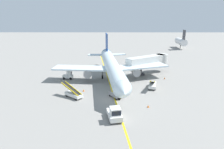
% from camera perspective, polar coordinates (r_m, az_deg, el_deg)
% --- Properties ---
extents(ground_plane, '(300.00, 300.00, 0.00)m').
position_cam_1_polar(ground_plane, '(38.80, -0.07, -7.02)').
color(ground_plane, gray).
extents(taxi_line_yellow, '(10.02, 79.44, 0.01)m').
position_cam_1_polar(taxi_line_yellow, '(43.43, -0.02, -4.38)').
color(taxi_line_yellow, yellow).
rests_on(taxi_line_yellow, ground).
extents(airliner, '(28.40, 35.33, 10.10)m').
position_cam_1_polar(airliner, '(48.89, -0.05, 2.21)').
color(airliner, silver).
rests_on(airliner, ground).
extents(jet_bridge, '(12.11, 9.08, 4.85)m').
position_cam_1_polar(jet_bridge, '(55.74, 10.67, 3.84)').
color(jet_bridge, beige).
rests_on(jet_bridge, ground).
extents(pushback_tug, '(2.56, 3.90, 2.20)m').
position_cam_1_polar(pushback_tug, '(31.45, 0.76, -10.93)').
color(pushback_tug, silver).
rests_on(pushback_tug, ground).
extents(baggage_tug_near_wing, '(2.50, 1.51, 2.10)m').
position_cam_1_polar(baggage_tug_near_wing, '(51.69, -12.11, -0.24)').
color(baggage_tug_near_wing, silver).
rests_on(baggage_tug_near_wing, ground).
extents(belt_loader_forward_hold, '(4.66, 4.14, 2.59)m').
position_cam_1_polar(belt_loader_forward_hold, '(40.24, -10.77, -5.24)').
color(belt_loader_forward_hold, silver).
rests_on(belt_loader_forward_hold, ground).
extents(belt_loader_aft_hold, '(2.36, 5.16, 2.59)m').
position_cam_1_polar(belt_loader_aft_hold, '(45.28, 11.26, -2.78)').
color(belt_loader_aft_hold, silver).
rests_on(belt_loader_aft_hold, ground).
extents(baggage_cart_loaded, '(2.84, 3.58, 0.94)m').
position_cam_1_polar(baggage_cart_loaded, '(39.64, 0.92, -5.76)').
color(baggage_cart_loaded, '#A5A5A8').
rests_on(baggage_cart_loaded, ground).
extents(ground_crew_marshaller, '(0.36, 0.24, 1.70)m').
position_cam_1_polar(ground_crew_marshaller, '(42.09, 1.25, -3.76)').
color(ground_crew_marshaller, '#26262D').
rests_on(ground_crew_marshaller, ground).
extents(safety_cone_nose_left, '(0.36, 0.36, 0.44)m').
position_cam_1_polar(safety_cone_nose_left, '(41.61, 4.69, -5.08)').
color(safety_cone_nose_left, orange).
rests_on(safety_cone_nose_left, ground).
extents(safety_cone_nose_right, '(0.36, 0.36, 0.44)m').
position_cam_1_polar(safety_cone_nose_right, '(43.07, -7.96, -4.43)').
color(safety_cone_nose_right, orange).
rests_on(safety_cone_nose_right, ground).
extents(safety_cone_wingtip_left, '(0.36, 0.36, 0.44)m').
position_cam_1_polar(safety_cone_wingtip_left, '(36.18, 10.10, -8.72)').
color(safety_cone_wingtip_left, orange).
rests_on(safety_cone_wingtip_left, ground).
extents(safety_cone_wingtip_right, '(0.36, 0.36, 0.44)m').
position_cam_1_polar(safety_cone_wingtip_right, '(52.29, 14.52, -1.02)').
color(safety_cone_wingtip_right, orange).
rests_on(safety_cone_wingtip_right, ground).
extents(safety_cone_tail_area, '(0.36, 0.36, 0.44)m').
position_cam_1_polar(safety_cone_tail_area, '(44.27, 3.87, -3.71)').
color(safety_cone_tail_area, orange).
rests_on(safety_cone_tail_area, ground).
extents(distant_aircraft_far_left, '(3.00, 10.10, 8.80)m').
position_cam_1_polar(distant_aircraft_far_left, '(102.57, 18.74, 8.77)').
color(distant_aircraft_far_left, silver).
rests_on(distant_aircraft_far_left, ground).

